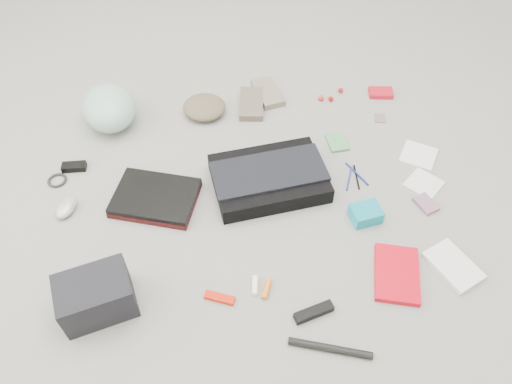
{
  "coord_description": "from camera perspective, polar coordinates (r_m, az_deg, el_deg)",
  "views": [
    {
      "loc": [
        -0.19,
        -1.2,
        1.49
      ],
      "look_at": [
        0.0,
        0.0,
        0.05
      ],
      "focal_mm": 35.0,
      "sensor_mm": 36.0,
      "label": 1
    }
  ],
  "objects": [
    {
      "name": "lollipop_b",
      "position": [
        2.36,
        8.55,
        10.49
      ],
      "size": [
        0.03,
        0.03,
        0.02
      ],
      "primitive_type": "sphere",
      "rotation": [
        0.0,
        0.0,
        -0.14
      ],
      "color": "#CA0506",
      "rests_on": "ground_plane"
    },
    {
      "name": "mitten_right",
      "position": [
        2.36,
        1.35,
        11.26
      ],
      "size": [
        0.14,
        0.21,
        0.03
      ],
      "primitive_type": "cube",
      "rotation": [
        0.0,
        0.0,
        0.19
      ],
      "color": "gray",
      "rests_on": "ground_plane"
    },
    {
      "name": "bag_flap",
      "position": [
        1.92,
        1.5,
        2.39
      ],
      "size": [
        0.45,
        0.24,
        0.01
      ],
      "primitive_type": "cube",
      "rotation": [
        0.0,
        0.0,
        0.09
      ],
      "color": "black",
      "rests_on": "messenger_bag"
    },
    {
      "name": "notepad",
      "position": [
        2.16,
        9.27,
        5.63
      ],
      "size": [
        0.08,
        0.11,
        0.01
      ],
      "primitive_type": "cube",
      "rotation": [
        0.0,
        0.0,
        0.04
      ],
      "color": "#498B54",
      "rests_on": "ground_plane"
    },
    {
      "name": "laptop",
      "position": [
        1.93,
        -11.47,
        -0.43
      ],
      "size": [
        0.36,
        0.32,
        0.02
      ],
      "primitive_type": "cube",
      "rotation": [
        0.0,
        0.0,
        -0.35
      ],
      "color": "black",
      "rests_on": "laptop_sleeve"
    },
    {
      "name": "altoids_tin",
      "position": [
        2.44,
        14.07,
        10.93
      ],
      "size": [
        0.12,
        0.09,
        0.02
      ],
      "primitive_type": "cube",
      "rotation": [
        0.0,
        0.0,
        -0.18
      ],
      "color": "red",
      "rests_on": "ground_plane"
    },
    {
      "name": "cable_coil",
      "position": [
        2.13,
        -21.78,
        1.25
      ],
      "size": [
        0.09,
        0.09,
        0.01
      ],
      "primitive_type": "torus",
      "rotation": [
        0.0,
        0.0,
        -0.18
      ],
      "color": "black",
      "rests_on": "ground_plane"
    },
    {
      "name": "messenger_bag",
      "position": [
        1.95,
        1.48,
        1.56
      ],
      "size": [
        0.45,
        0.34,
        0.07
      ],
      "primitive_type": "cube",
      "rotation": [
        0.0,
        0.0,
        0.09
      ],
      "color": "black",
      "rests_on": "ground_plane"
    },
    {
      "name": "beanie",
      "position": [
        2.27,
        -5.93,
        9.62
      ],
      "size": [
        0.24,
        0.24,
        0.07
      ],
      "primitive_type": "ellipsoid",
      "rotation": [
        0.0,
        0.0,
        -0.37
      ],
      "color": "brown",
      "rests_on": "ground_plane"
    },
    {
      "name": "lollipop_c",
      "position": [
        2.42,
        9.64,
        11.39
      ],
      "size": [
        0.02,
        0.02,
        0.02
      ],
      "primitive_type": "sphere",
      "rotation": [
        0.0,
        0.0,
        -0.02
      ],
      "color": "#9B100D",
      "rests_on": "ground_plane"
    },
    {
      "name": "book_red",
      "position": [
        1.79,
        15.79,
        -9.0
      ],
      "size": [
        0.21,
        0.26,
        0.02
      ],
      "primitive_type": "cube",
      "rotation": [
        0.0,
        0.0,
        -0.31
      ],
      "color": "red",
      "rests_on": "ground_plane"
    },
    {
      "name": "mitten_left",
      "position": [
        2.3,
        -0.52,
        10.06
      ],
      "size": [
        0.14,
        0.22,
        0.03
      ],
      "primitive_type": "cube",
      "rotation": [
        0.0,
        0.0,
        -0.17
      ],
      "color": "#63584A",
      "rests_on": "ground_plane"
    },
    {
      "name": "multitool",
      "position": [
        1.69,
        -4.18,
        -11.97
      ],
      "size": [
        0.1,
        0.07,
        0.02
      ],
      "primitive_type": "cube",
      "rotation": [
        0.0,
        0.0,
        -0.43
      ],
      "color": "red",
      "rests_on": "ground_plane"
    },
    {
      "name": "pen_black",
      "position": [
        2.04,
        11.42,
        1.69
      ],
      "size": [
        0.02,
        0.13,
        0.01
      ],
      "primitive_type": "cylinder",
      "rotation": [
        1.57,
        0.0,
        -0.12
      ],
      "color": "black",
      "rests_on": "ground_plane"
    },
    {
      "name": "camera_bag",
      "position": [
        1.69,
        -17.82,
        -11.26
      ],
      "size": [
        0.26,
        0.2,
        0.15
      ],
      "primitive_type": "cube",
      "rotation": [
        0.0,
        0.0,
        0.22
      ],
      "color": "black",
      "rests_on": "ground_plane"
    },
    {
      "name": "bike_pump",
      "position": [
        1.62,
        8.45,
        -17.26
      ],
      "size": [
        0.25,
        0.11,
        0.02
      ],
      "primitive_type": "cylinder",
      "rotation": [
        0.0,
        1.57,
        -0.35
      ],
      "color": "black",
      "rests_on": "ground_plane"
    },
    {
      "name": "napkin_top",
      "position": [
        2.19,
        18.09,
        4.03
      ],
      "size": [
        0.19,
        0.19,
        0.01
      ],
      "primitive_type": "cube",
      "rotation": [
        0.0,
        0.0,
        0.97
      ],
      "color": "silver",
      "rests_on": "ground_plane"
    },
    {
      "name": "accordion_wallet",
      "position": [
        1.89,
        12.41,
        -2.45
      ],
      "size": [
        0.12,
        0.1,
        0.05
      ],
      "primitive_type": "cube",
      "rotation": [
        0.0,
        0.0,
        0.13
      ],
      "color": "#128FAC",
      "rests_on": "ground_plane"
    },
    {
      "name": "stamp_sheet",
      "position": [
        2.31,
        13.98,
        8.19
      ],
      "size": [
        0.06,
        0.07,
        0.0
      ],
      "primitive_type": "cube",
      "rotation": [
        0.0,
        0.0,
        -0.3
      ],
      "color": "slate",
      "rests_on": "ground_plane"
    },
    {
      "name": "ground_plane",
      "position": [
        1.92,
        0.0,
        -0.96
      ],
      "size": [
        4.0,
        4.0,
        0.0
      ],
      "primitive_type": "plane",
      "color": "gray"
    },
    {
      "name": "napkin_bottom",
      "position": [
        2.08,
        18.63,
        0.9
      ],
      "size": [
        0.17,
        0.17,
        0.01
      ],
      "primitive_type": "cube",
      "rotation": [
        0.0,
        0.0,
        0.7
      ],
      "color": "silver",
      "rests_on": "ground_plane"
    },
    {
      "name": "power_brick",
      "position": [
        2.15,
        -20.08,
        2.73
      ],
      "size": [
        0.1,
        0.05,
        0.03
      ],
      "primitive_type": "cube",
      "rotation": [
        0.0,
        0.0,
        -0.06
      ],
      "color": "black",
      "rests_on": "ground_plane"
    },
    {
      "name": "toiletry_tube_white",
      "position": [
        1.7,
        -0.12,
        -10.63
      ],
      "size": [
        0.03,
        0.07,
        0.02
      ],
      "primitive_type": "cylinder",
      "rotation": [
        1.57,
        0.0,
        -0.2
      ],
      "color": "white",
      "rests_on": "ground_plane"
    },
    {
      "name": "u_lock",
      "position": [
        1.66,
        6.62,
        -13.48
      ],
      "size": [
        0.14,
        0.06,
        0.03
      ],
      "primitive_type": "cube",
      "rotation": [
        0.0,
        0.0,
        0.23
      ],
      "color": "black",
      "rests_on": "ground_plane"
    },
    {
      "name": "bike_helmet",
      "position": [
        2.26,
        -16.45,
        9.23
      ],
      "size": [
        0.27,
        0.32,
        0.17
      ],
      "primitive_type": "ellipsoid",
      "rotation": [
        0.0,
        0.0,
        0.2
      ],
      "color": "#9FCCC2",
      "rests_on": "ground_plane"
    },
    {
      "name": "lollipop_a",
      "position": [
        2.36,
        7.43,
        10.64
      ],
      "size": [
        0.03,
        0.03,
        0.03
      ],
      "primitive_type": "sphere",
      "rotation": [
        0.0,
        0.0,
        -0.11
      ],
      "color": "red",
      "rests_on": "ground_plane"
    },
    {
      "name": "pen_blue",
      "position": [
        2.02,
        10.6,
        1.53
      ],
      "size": [
        0.06,
        0.12,
        0.01
      ],
      "primitive_type": "cylinder",
      "rotation": [
        1.57,
        0.0,
        -0.42
      ],
      "color": "navy",
      "rests_on": "ground_plane"
    },
    {
      "name": "book_white",
      "position": [
        1.87,
        21.62,
        -7.84
      ],
      "size": [
        0.18,
        0.22,
        0.02
      ],
      "primitive_type": "cube",
      "rotation": [
        0.0,
        0.0,
        0.38
      ],
      "color": "silver",
      "rests_on": "ground_plane"
    },
    {
      "name": "laptop_sleeve",
      "position": [
        1.95,
        -11.37,
        -0.82
      ],
      "size": [
        0.37,
        0.32,
        0.02
      ],
      "primitive_type": "cube",
      "rotation": [
        0.0,
        0.0,
        -0.35
      ],
      "color": "#3C0F0F",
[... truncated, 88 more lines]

